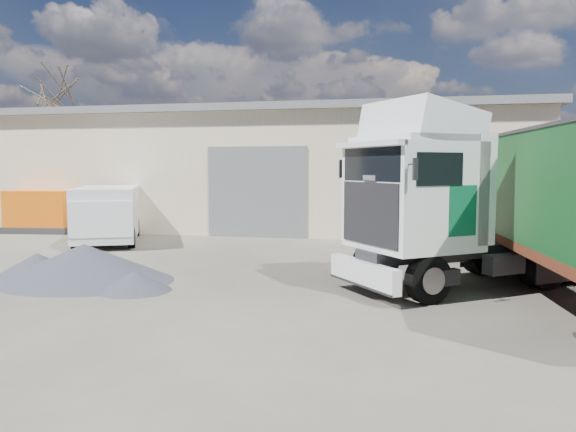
% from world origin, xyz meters
% --- Properties ---
extents(ground, '(120.00, 120.00, 0.00)m').
position_xyz_m(ground, '(0.00, 0.00, 0.00)').
color(ground, black).
rests_on(ground, ground).
extents(warehouse, '(30.60, 12.60, 5.42)m').
position_xyz_m(warehouse, '(-6.00, 16.00, 2.66)').
color(warehouse, beige).
rests_on(warehouse, ground).
extents(bare_tree, '(4.00, 4.00, 9.60)m').
position_xyz_m(bare_tree, '(-18.00, 20.00, 7.92)').
color(bare_tree, '#382B21').
rests_on(bare_tree, ground).
extents(tractor_unit, '(6.37, 5.63, 4.23)m').
position_xyz_m(tractor_unit, '(4.61, 1.75, 1.78)').
color(tractor_unit, black).
rests_on(tractor_unit, ground).
extents(box_trailer, '(3.42, 10.95, 3.58)m').
position_xyz_m(box_trailer, '(7.16, 1.93, 2.18)').
color(box_trailer, '#2D2D30').
rests_on(box_trailer, ground).
extents(panel_van, '(3.94, 5.41, 2.05)m').
position_xyz_m(panel_van, '(-6.91, 7.20, 1.06)').
color(panel_van, black).
rests_on(panel_van, ground).
extents(orange_skip, '(3.07, 2.12, 1.79)m').
position_xyz_m(orange_skip, '(-11.50, 9.80, 0.78)').
color(orange_skip, '#2D2D30').
rests_on(orange_skip, ground).
extents(gravel_heap, '(5.47, 4.84, 0.92)m').
position_xyz_m(gravel_heap, '(-3.93, 0.83, 0.43)').
color(gravel_heap, '#20232B').
rests_on(gravel_heap, ground).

